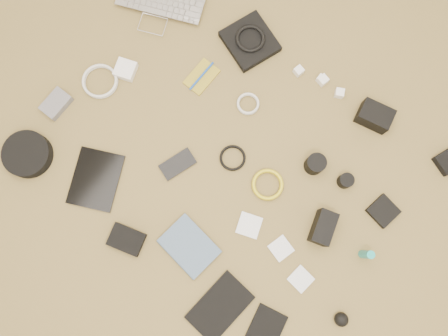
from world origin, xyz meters
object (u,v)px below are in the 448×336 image
Objects in this scene: laptop at (158,12)px; phone at (178,164)px; headphone_case at (28,154)px; dslr_camera at (375,116)px; paperback at (175,261)px; tablet at (96,179)px.

phone is (0.44, -0.45, -0.01)m from laptop.
laptop is 0.75m from headphone_case.
headphone_case reaches higher than laptop.
dslr_camera reaches higher than paperback.
dslr_camera is 0.77m from phone.
tablet is (-0.71, -0.81, -0.03)m from dslr_camera.
paperback is (0.68, 0.01, -0.01)m from headphone_case.
phone is at bearing 44.84° from paperback.
dslr_camera is at bearing -8.97° from paperback.
laptop is at bearing 85.11° from tablet.
headphone_case is 0.91× the size of paperback.
tablet is 0.31m from phone.
headphone_case is at bearing 100.42° from paperback.
phone is at bearing 23.39° from tablet.
dslr_camera is 0.63× the size of paperback.
dslr_camera is 0.93× the size of phone.
laptop is 2.86× the size of dslr_camera.
headphone_case is (-0.97, -0.89, -0.01)m from dslr_camera.
paperback is at bearing -33.66° from phone.
laptop is at bearing 87.47° from headphone_case.
paperback is at bearing -118.02° from dslr_camera.
dslr_camera is 0.55× the size of tablet.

